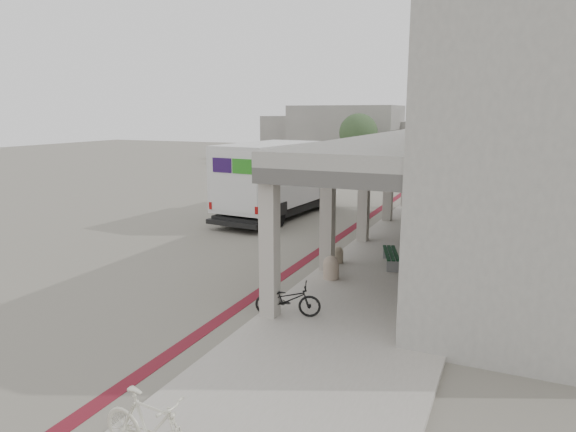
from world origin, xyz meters
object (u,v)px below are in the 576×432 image
at_px(bicycle_black, 288,299).
at_px(utility_cabinet, 415,280).
at_px(bicycle_cream, 152,429).
at_px(bench, 391,256).
at_px(fedex_truck, 279,177).

bearing_deg(bicycle_black, utility_cabinet, -62.04).
bearing_deg(bicycle_cream, bench, 1.43).
xyz_separation_m(utility_cabinet, bicycle_black, (-2.50, -2.54, -0.04)).
bearing_deg(bicycle_cream, utility_cabinet, -8.31).
bearing_deg(utility_cabinet, bench, 128.49).
xyz_separation_m(fedex_truck, bicycle_black, (5.45, -11.25, -1.34)).
height_order(utility_cabinet, bicycle_cream, bicycle_cream).
bearing_deg(bicycle_black, fedex_truck, 8.36).
bearing_deg(bench, bicycle_cream, -112.34).
bearing_deg(fedex_truck, bicycle_black, -59.52).
relative_size(fedex_truck, utility_cabinet, 9.28).
height_order(fedex_truck, utility_cabinet, fedex_truck).
bearing_deg(bench, bicycle_black, -121.95).
height_order(fedex_truck, bench, fedex_truck).
distance_m(utility_cabinet, bicycle_black, 3.56).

